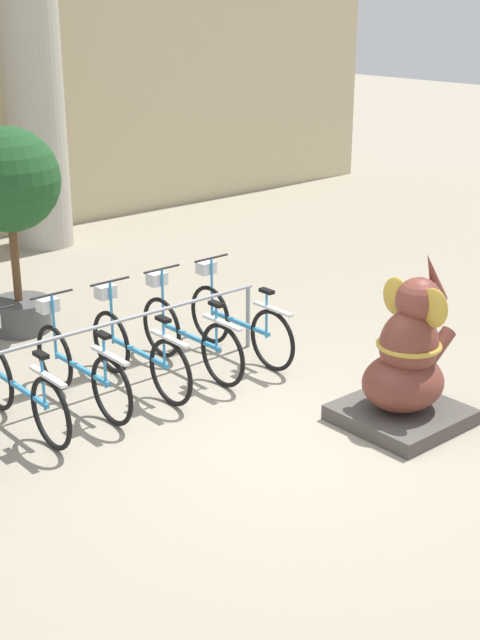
{
  "coord_description": "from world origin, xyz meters",
  "views": [
    {
      "loc": [
        -5.31,
        -5.44,
        3.95
      ],
      "look_at": [
        -0.1,
        0.64,
        1.0
      ],
      "focal_mm": 50.0,
      "sensor_mm": 36.0,
      "label": 1
    }
  ],
  "objects_px": {
    "bicycle_3": "(80,366)",
    "bicycle_5": "(189,334)",
    "elephant_statue": "(407,367)",
    "potted_tree": "(9,195)",
    "bicycle_6": "(238,321)",
    "bicycle_2": "(20,387)",
    "bicycle_4": "(137,350)"
  },
  "relations": [
    {
      "from": "potted_tree",
      "to": "bicycle_3",
      "type": "bearing_deg",
      "value": -102.96
    },
    {
      "from": "bicycle_4",
      "to": "bicycle_6",
      "type": "height_order",
      "value": "same"
    },
    {
      "from": "bicycle_3",
      "to": "bicycle_5",
      "type": "height_order",
      "value": "same"
    },
    {
      "from": "bicycle_6",
      "to": "potted_tree",
      "type": "distance_m",
      "value": 3.1
    },
    {
      "from": "elephant_statue",
      "to": "potted_tree",
      "type": "height_order",
      "value": "potted_tree"
    },
    {
      "from": "bicycle_2",
      "to": "bicycle_6",
      "type": "xyz_separation_m",
      "value": [
        2.76,
        0.03,
        0.0
      ]
    },
    {
      "from": "bicycle_2",
      "to": "bicycle_4",
      "type": "bearing_deg",
      "value": 1.63
    },
    {
      "from": "bicycle_2",
      "to": "bicycle_3",
      "type": "height_order",
      "value": "same"
    },
    {
      "from": "bicycle_2",
      "to": "potted_tree",
      "type": "relative_size",
      "value": 0.72
    },
    {
      "from": "bicycle_6",
      "to": "potted_tree",
      "type": "xyz_separation_m",
      "value": [
        -1.53,
        2.37,
        1.29
      ]
    },
    {
      "from": "bicycle_5",
      "to": "potted_tree",
      "type": "xyz_separation_m",
      "value": [
        -0.84,
        2.34,
        1.29
      ]
    },
    {
      "from": "potted_tree",
      "to": "bicycle_5",
      "type": "bearing_deg",
      "value": -70.28
    },
    {
      "from": "elephant_statue",
      "to": "potted_tree",
      "type": "distance_m",
      "value": 5.13
    },
    {
      "from": "bicycle_5",
      "to": "potted_tree",
      "type": "bearing_deg",
      "value": 109.72
    },
    {
      "from": "bicycle_3",
      "to": "bicycle_4",
      "type": "relative_size",
      "value": 1.0
    },
    {
      "from": "bicycle_2",
      "to": "bicycle_5",
      "type": "relative_size",
      "value": 1.0
    },
    {
      "from": "bicycle_2",
      "to": "bicycle_5",
      "type": "bearing_deg",
      "value": 1.46
    },
    {
      "from": "elephant_statue",
      "to": "bicycle_5",
      "type": "bearing_deg",
      "value": 109.05
    },
    {
      "from": "bicycle_3",
      "to": "bicycle_4",
      "type": "distance_m",
      "value": 0.69
    },
    {
      "from": "bicycle_2",
      "to": "elephant_statue",
      "type": "xyz_separation_m",
      "value": [
        2.89,
        -2.32,
        0.15
      ]
    },
    {
      "from": "bicycle_2",
      "to": "potted_tree",
      "type": "bearing_deg",
      "value": 62.87
    },
    {
      "from": "bicycle_5",
      "to": "elephant_statue",
      "type": "distance_m",
      "value": 2.52
    },
    {
      "from": "bicycle_4",
      "to": "bicycle_5",
      "type": "distance_m",
      "value": 0.69
    },
    {
      "from": "bicycle_3",
      "to": "bicycle_5",
      "type": "xyz_separation_m",
      "value": [
        1.38,
        -0.0,
        0.0
      ]
    },
    {
      "from": "bicycle_4",
      "to": "elephant_statue",
      "type": "bearing_deg",
      "value": -57.41
    },
    {
      "from": "bicycle_4",
      "to": "bicycle_5",
      "type": "bearing_deg",
      "value": 1.11
    },
    {
      "from": "bicycle_2",
      "to": "bicycle_6",
      "type": "height_order",
      "value": "same"
    },
    {
      "from": "bicycle_2",
      "to": "bicycle_5",
      "type": "xyz_separation_m",
      "value": [
        2.07,
        0.05,
        0.0
      ]
    },
    {
      "from": "bicycle_2",
      "to": "bicycle_5",
      "type": "height_order",
      "value": "same"
    },
    {
      "from": "bicycle_3",
      "to": "potted_tree",
      "type": "xyz_separation_m",
      "value": [
        0.54,
        2.34,
        1.29
      ]
    },
    {
      "from": "bicycle_5",
      "to": "elephant_statue",
      "type": "height_order",
      "value": "elephant_statue"
    },
    {
      "from": "bicycle_3",
      "to": "bicycle_4",
      "type": "bearing_deg",
      "value": -1.34
    }
  ]
}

